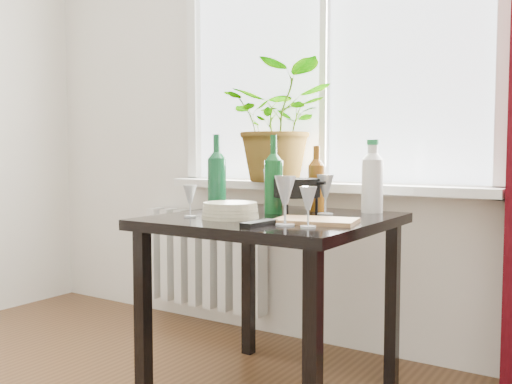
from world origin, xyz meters
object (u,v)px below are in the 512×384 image
Objects in this scene: table at (274,239)px; tv_remote at (259,223)px; wine_bottle_right at (274,174)px; wineglass_front_right at (285,200)px; wineglass_back_left at (271,188)px; fondue_pot at (297,196)px; wineglass_front_left at (190,201)px; plate_stack at (230,211)px; wine_bottle_left at (217,172)px; potted_plant at (280,123)px; cleaning_bottle at (372,175)px; wineglass_back_center at (325,194)px; cutting_board at (316,221)px; bottle_amber at (316,178)px; wineglass_far_right at (308,207)px; radiator at (204,259)px.

tv_remote is at bearing -68.23° from table.
wine_bottle_right is 0.41m from wineglass_front_right.
fondue_pot is (0.23, -0.17, -0.02)m from wineglass_back_left.
plate_stack is at bearing 19.73° from wineglass_front_left.
tv_remote is at bearing -36.73° from wine_bottle_left.
wine_bottle_right is at bearing -62.54° from potted_plant.
cleaning_bottle is (0.34, 0.25, -0.01)m from wine_bottle_right.
wineglass_front_right reaches higher than fondue_pot.
wineglass_front_right reaches higher than wineglass_back_center.
plate_stack is 0.78× the size of cutting_board.
wine_bottle_right reaches higher than cleaning_bottle.
wineglass_back_left is at bearing 123.20° from table.
plate_stack is (-0.38, -0.49, -0.13)m from cleaning_bottle.
bottle_amber is 1.60× the size of wineglass_back_left.
fondue_pot is (-0.01, -0.16, -0.07)m from bottle_amber.
potted_plant is 3.25× the size of wineglass_back_left.
bottle_amber is at bearing 114.13° from wineglass_far_right.
fondue_pot is (0.05, 0.11, 0.17)m from table.
radiator is at bearing 165.47° from cleaning_bottle.
potted_plant reaches higher than wineglass_far_right.
wineglass_back_center reaches higher than tv_remote.
cleaning_bottle is at bearing 52.43° from plate_stack.
potted_plant is (0.56, -0.09, 0.76)m from radiator.
plate_stack is 0.30m from fondue_pot.
potted_plant is 4.15× the size of wineglass_far_right.
tv_remote reaches higher than table.
wineglass_front_left is (-0.31, -0.48, -0.08)m from bottle_amber.
wine_bottle_right is 1.81× the size of wineglass_back_left.
wineglass_front_left reaches higher than plate_stack.
bottle_amber is 0.57m from tv_remote.
wineglass_front_right reaches higher than wineglass_far_right.
cutting_board is at bearing 58.40° from tv_remote.
wineglass_far_right is at bearing -12.11° from plate_stack.
potted_plant reaches higher than cleaning_bottle.
wineglass_back_center is 0.46m from tv_remote.
potted_plant is 1.00m from tv_remote.
wineglass_far_right is at bearing -65.87° from bottle_amber.
table is 0.79m from potted_plant.
bottle_amber is at bearing 117.01° from cutting_board.
bottle_amber is 2.03× the size of wineglass_far_right.
wine_bottle_left is 0.47m from wineglass_back_center.
potted_plant is at bearing 112.38° from wineglass_back_left.
plate_stack is (-0.29, 0.08, -0.06)m from wineglass_front_right.
wineglass_back_center is 0.35m from wineglass_back_left.
wine_bottle_right is at bearing 126.84° from wineglass_front_right.
wineglass_back_left is at bearing 123.89° from wine_bottle_right.
cutting_board is at bearing -50.50° from potted_plant.
wine_bottle_left is 0.43m from bottle_amber.
table is at bearing 139.50° from wineglass_far_right.
bottle_amber is at bearing 131.82° from wineglass_back_center.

